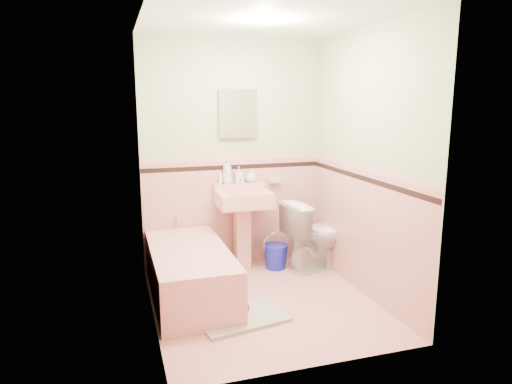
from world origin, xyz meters
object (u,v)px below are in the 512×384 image
object	(u,v)px
soap_bottle_right	(251,176)
bucket	(276,256)
toilet	(318,235)
soap_bottle_mid	(239,175)
medicine_cabinet	(238,114)
bathtub	(190,275)
sink	(244,231)
soap_bottle_left	(227,172)
shoe	(241,308)

from	to	relation	value
soap_bottle_right	bucket	size ratio (longest dim) A/B	0.55
soap_bottle_right	toilet	xyz separation A→B (m)	(0.66, -0.36, -0.63)
soap_bottle_mid	medicine_cabinet	bearing A→B (deg)	85.17
bathtub	soap_bottle_right	xyz separation A→B (m)	(0.82, 0.71, 0.80)
bathtub	soap_bottle_mid	distance (m)	1.27
sink	medicine_cabinet	distance (m)	1.27
sink	soap_bottle_right	xyz separation A→B (m)	(0.14, 0.18, 0.58)
soap_bottle_mid	toilet	world-z (taller)	soap_bottle_mid
soap_bottle_right	soap_bottle_mid	bearing A→B (deg)	180.00
bathtub	bucket	size ratio (longest dim) A/B	5.53
soap_bottle_left	soap_bottle_mid	world-z (taller)	soap_bottle_left
soap_bottle_left	bucket	size ratio (longest dim) A/B	0.98
soap_bottle_mid	shoe	xyz separation A→B (m)	(-0.32, -1.21, -0.98)
sink	soap_bottle_left	world-z (taller)	soap_bottle_left
sink	shoe	distance (m)	1.14
soap_bottle_left	bucket	world-z (taller)	soap_bottle_left
sink	toilet	world-z (taller)	sink
soap_bottle_mid	bucket	bearing A→B (deg)	-31.83
medicine_cabinet	toilet	bearing A→B (deg)	-26.19
bucket	shoe	bearing A→B (deg)	-124.38
soap_bottle_mid	bucket	xyz separation A→B (m)	(0.36, -0.22, -0.90)
medicine_cabinet	shoe	bearing A→B (deg)	-104.45
toilet	bucket	world-z (taller)	toilet
shoe	soap_bottle_right	bearing A→B (deg)	47.89
toilet	bucket	distance (m)	0.53
soap_bottle_left	toilet	bearing A→B (deg)	-21.29
medicine_cabinet	soap_bottle_left	distance (m)	0.63
medicine_cabinet	toilet	xyz separation A→B (m)	(0.80, -0.39, -1.31)
soap_bottle_mid	sink	bearing A→B (deg)	-89.19
bucket	shoe	xyz separation A→B (m)	(-0.67, -0.99, -0.08)
bathtub	bucket	bearing A→B (deg)	25.23
medicine_cabinet	soap_bottle_mid	bearing A→B (deg)	-94.83
soap_bottle_left	bucket	distance (m)	1.09
bucket	soap_bottle_mid	bearing A→B (deg)	148.17
sink	soap_bottle_mid	size ratio (longest dim) A/B	4.90
medicine_cabinet	soap_bottle_left	size ratio (longest dim) A/B	1.91
soap_bottle_left	bathtub	bearing A→B (deg)	-127.66
medicine_cabinet	soap_bottle_right	xyz separation A→B (m)	(0.14, -0.03, -0.68)
bathtub	sink	bearing A→B (deg)	37.93
medicine_cabinet	soap_bottle_left	bearing A→B (deg)	-167.19
shoe	toilet	bearing A→B (deg)	15.68
soap_bottle_right	shoe	distance (m)	1.61
bathtub	medicine_cabinet	bearing A→B (deg)	47.42
toilet	shoe	distance (m)	1.44
sink	medicine_cabinet	bearing A→B (deg)	90.00
toilet	soap_bottle_left	bearing A→B (deg)	57.08
soap_bottle_mid	soap_bottle_right	world-z (taller)	soap_bottle_mid
bathtub	soap_bottle_right	world-z (taller)	soap_bottle_right
soap_bottle_mid	shoe	distance (m)	1.59
sink	soap_bottle_right	bearing A→B (deg)	52.83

